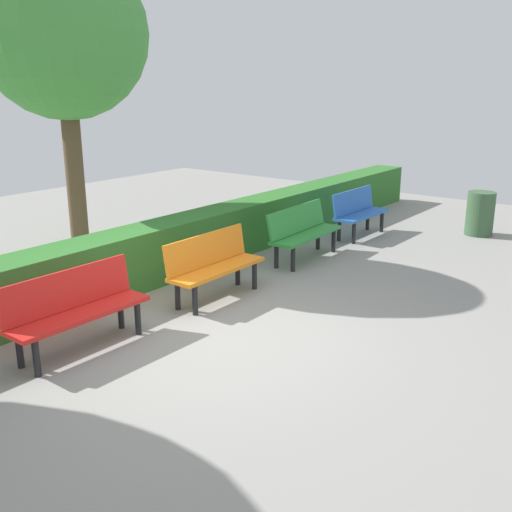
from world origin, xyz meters
The scene contains 8 objects.
ground_plane centered at (0.00, 0.00, 0.00)m, with size 19.75×19.75×0.00m, color gray.
bench_blue centered at (-5.11, -0.82, 0.48)m, with size 1.41×0.47×0.86m.
bench_green centered at (-3.20, -0.82, 0.48)m, with size 1.64×0.53×0.86m.
bench_orange centered at (-0.95, -0.77, 0.48)m, with size 1.51×0.45×0.86m.
bench_red centered at (1.13, -0.90, 0.48)m, with size 1.60×0.48×0.86m.
hedge_row centered at (-0.95, -1.94, 0.41)m, with size 15.75×0.63×0.82m, color #2D6B28.
tree_near centered at (-1.20, -3.94, 3.46)m, with size 2.60×2.60×4.79m.
trash_bin centered at (-6.57, 0.97, 0.41)m, with size 0.51×0.51×0.82m, color #385938.
Camera 1 is at (4.69, 4.21, 2.78)m, focal length 41.73 mm.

